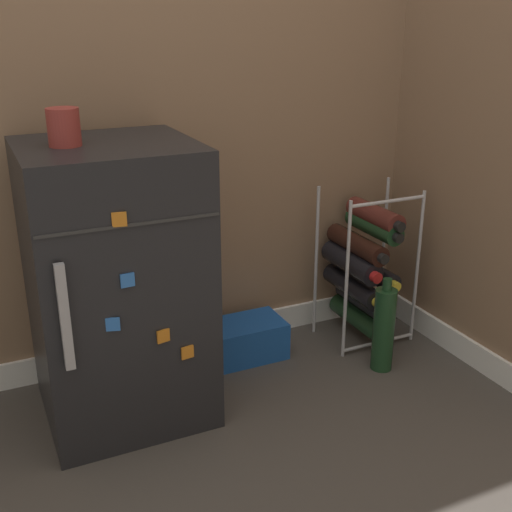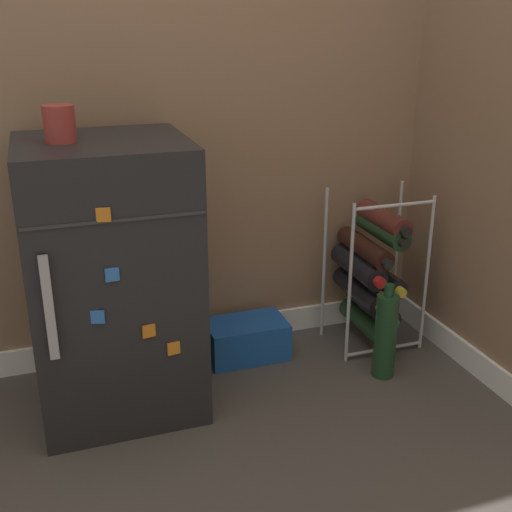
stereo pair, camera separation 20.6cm
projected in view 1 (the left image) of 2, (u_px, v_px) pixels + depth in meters
The scene contains 6 objects.
ground_plane at pixel (275, 435), 1.85m from camera, with size 14.00×14.00×0.00m, color #423D38.
mini_fridge at pixel (117, 285), 1.84m from camera, with size 0.47×0.48×0.82m.
wine_rack at pixel (363, 268), 2.32m from camera, with size 0.31×0.32×0.57m.
soda_box at pixel (244, 340), 2.26m from camera, with size 0.28×0.17×0.13m.
fridge_top_cup at pixel (64, 127), 1.64m from camera, with size 0.08×0.08×0.10m.
loose_bottle_floor at pixel (384, 329), 2.15m from camera, with size 0.07×0.07×0.33m.
Camera 1 is at (-0.70, -1.38, 1.14)m, focal length 45.00 mm.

